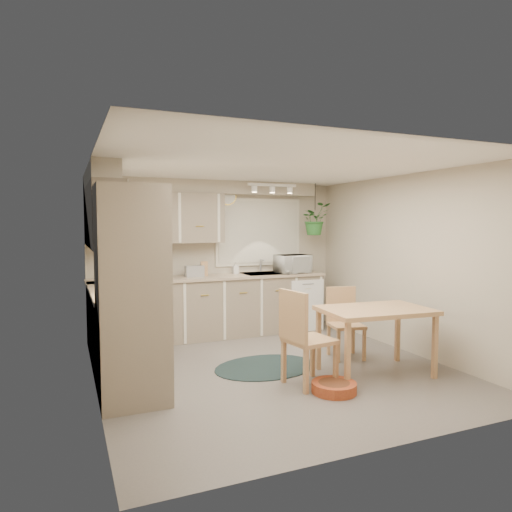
{
  "coord_description": "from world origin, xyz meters",
  "views": [
    {
      "loc": [
        -2.26,
        -4.85,
        1.73
      ],
      "look_at": [
        0.01,
        0.55,
        1.32
      ],
      "focal_mm": 32.0,
      "sensor_mm": 36.0,
      "label": 1
    }
  ],
  "objects_px": {
    "chair_back": "(346,323)",
    "chair_left": "(310,337)",
    "braided_rug": "(265,367)",
    "microwave": "(293,262)",
    "pet_bed": "(334,387)",
    "dining_table": "(375,341)"
  },
  "relations": [
    {
      "from": "chair_back",
      "to": "chair_left",
      "type": "bearing_deg",
      "value": 47.87
    },
    {
      "from": "chair_back",
      "to": "braided_rug",
      "type": "xyz_separation_m",
      "value": [
        -1.12,
        0.04,
        -0.45
      ]
    },
    {
      "from": "chair_back",
      "to": "braided_rug",
      "type": "relative_size",
      "value": 0.71
    },
    {
      "from": "chair_left",
      "to": "microwave",
      "type": "bearing_deg",
      "value": 148.39
    },
    {
      "from": "braided_rug",
      "to": "microwave",
      "type": "relative_size",
      "value": 2.4
    },
    {
      "from": "braided_rug",
      "to": "pet_bed",
      "type": "bearing_deg",
      "value": -73.04
    },
    {
      "from": "chair_left",
      "to": "dining_table",
      "type": "bearing_deg",
      "value": 83.13
    },
    {
      "from": "chair_left",
      "to": "microwave",
      "type": "height_order",
      "value": "microwave"
    },
    {
      "from": "chair_left",
      "to": "braided_rug",
      "type": "distance_m",
      "value": 0.91
    },
    {
      "from": "chair_back",
      "to": "pet_bed",
      "type": "relative_size",
      "value": 1.95
    },
    {
      "from": "chair_left",
      "to": "chair_back",
      "type": "xyz_separation_m",
      "value": [
        0.93,
        0.69,
        -0.07
      ]
    },
    {
      "from": "chair_left",
      "to": "braided_rug",
      "type": "relative_size",
      "value": 0.81
    },
    {
      "from": "chair_left",
      "to": "chair_back",
      "type": "height_order",
      "value": "chair_left"
    },
    {
      "from": "chair_left",
      "to": "pet_bed",
      "type": "height_order",
      "value": "chair_left"
    },
    {
      "from": "pet_bed",
      "to": "chair_back",
      "type": "bearing_deg",
      "value": 50.71
    },
    {
      "from": "chair_back",
      "to": "pet_bed",
      "type": "distance_m",
      "value": 1.34
    },
    {
      "from": "braided_rug",
      "to": "microwave",
      "type": "distance_m",
      "value": 2.29
    },
    {
      "from": "dining_table",
      "to": "chair_left",
      "type": "xyz_separation_m",
      "value": [
        -0.87,
        -0.02,
        0.13
      ]
    },
    {
      "from": "dining_table",
      "to": "chair_back",
      "type": "relative_size",
      "value": 1.35
    },
    {
      "from": "pet_bed",
      "to": "microwave",
      "type": "distance_m",
      "value": 2.98
    },
    {
      "from": "chair_left",
      "to": "pet_bed",
      "type": "bearing_deg",
      "value": 13.11
    },
    {
      "from": "chair_left",
      "to": "chair_back",
      "type": "relative_size",
      "value": 1.15
    }
  ]
}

